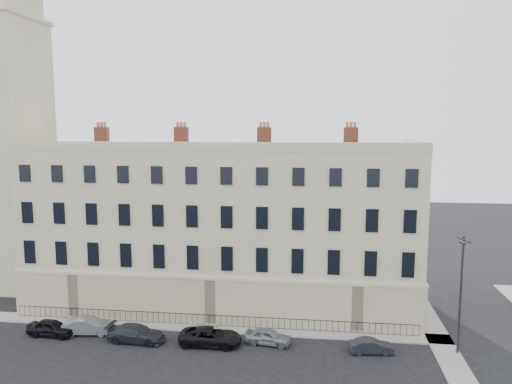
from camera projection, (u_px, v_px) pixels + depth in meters
The scene contains 12 objects.
ground at pixel (273, 360), 36.84m from camera, with size 160.00×160.00×0.00m, color black.
terrace at pixel (223, 226), 48.36m from camera, with size 36.22×12.22×17.00m.
pavement_terrace at pixel (163, 325), 43.01m from camera, with size 48.00×2.00×0.12m, color gray.
pavement_east_return at pixel (431, 325), 43.06m from camera, with size 2.00×24.00×0.12m, color gray.
railings at pixel (209, 320), 42.83m from camera, with size 35.00×0.04×0.96m.
car_a at pixel (51, 328), 40.95m from camera, with size 1.59×3.95×1.35m, color black.
car_b at pixel (89, 326), 41.27m from camera, with size 1.45×4.15×1.37m, color slate.
car_c at pixel (136, 333), 39.83m from camera, with size 1.90×4.67×1.35m, color #22242D.
car_d at pixel (211, 336), 39.23m from camera, with size 2.27×4.93×1.37m, color black.
car_e at pixel (268, 336), 39.38m from camera, with size 1.48×3.69×1.26m, color gray.
car_f at pixel (371, 346), 37.82m from camera, with size 1.17×3.35×1.10m, color black.
streetlamp at pixel (461, 290), 36.95m from camera, with size 0.77×1.92×9.14m.
Camera 1 is at (3.20, -34.73, 17.21)m, focal length 35.00 mm.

